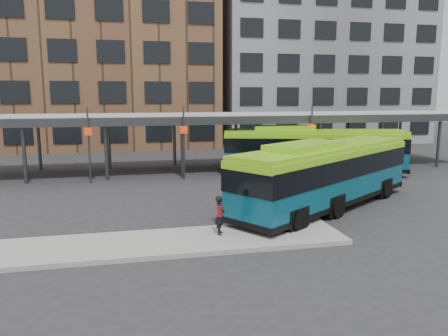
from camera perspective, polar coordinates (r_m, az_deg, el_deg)
ground at (r=20.69m, az=6.70°, el=-6.15°), size 120.00×120.00×0.00m
boarding_island at (r=16.75m, az=-8.05°, el=-9.68°), size 14.00×3.00×0.18m
canopy at (r=32.37m, az=-0.83°, el=6.61°), size 40.00×6.53×4.80m
building_brick at (r=51.17m, az=-16.90°, el=15.25°), size 26.00×14.00×22.00m
building_grey at (r=55.78m, az=11.74°, el=13.92°), size 24.00×14.00×20.00m
bus_front at (r=22.00m, az=13.30°, el=-0.63°), size 11.77×9.14×3.43m
bus_rear at (r=31.29m, az=11.50°, el=2.42°), size 12.70×5.95×3.43m
pedestrian at (r=17.10m, az=-0.52°, el=-6.11°), size 0.50×0.65×1.54m
bike_rack at (r=36.86m, az=19.49°, el=1.05°), size 5.40×1.28×1.05m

